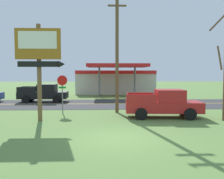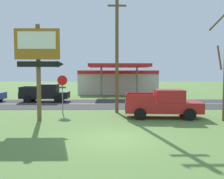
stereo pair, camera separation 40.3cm
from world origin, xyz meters
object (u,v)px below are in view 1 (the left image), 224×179
Objects in this scene: pickup_red_parked_on_lawn at (164,104)px; stop_sign at (62,87)px; motel_sign at (39,55)px; utility_pole at (117,48)px; gas_station at (115,81)px; pickup_black_on_road at (44,93)px.

stop_sign is at bearing 163.85° from pickup_red_parked_on_lawn.
motel_sign is 0.65× the size of utility_pole.
gas_station is 14.17m from pickup_black_on_road.
pickup_red_parked_on_lawn is (2.39, -21.07, -0.98)m from gas_station.
stop_sign is 0.31× the size of utility_pole.
utility_pole is at bearing 144.72° from pickup_red_parked_on_lawn.
utility_pole is 0.80× the size of gas_station.
gas_station is (5.90, 22.08, -2.32)m from motel_sign.
utility_pole is 5.65m from pickup_red_parked_on_lawn.
utility_pole is at bearing -92.35° from gas_station.
pickup_black_on_road is (-8.35, -11.40, -0.98)m from gas_station.
pickup_red_parked_on_lawn is at bearing -16.15° from stop_sign.
utility_pole is 1.85× the size of pickup_black_on_road.
gas_station reaches higher than stop_sign.
stop_sign is at bearing -104.91° from gas_station.
motel_sign reaches higher than stop_sign.
utility_pole reaches higher than stop_sign.
motel_sign is 3.97m from stop_sign.
motel_sign reaches higher than gas_station.
utility_pole reaches higher than pickup_black_on_road.
pickup_red_parked_on_lawn is at bearing -35.28° from utility_pole.
motel_sign reaches higher than pickup_black_on_road.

